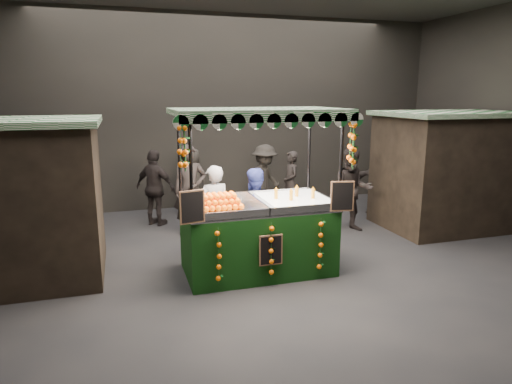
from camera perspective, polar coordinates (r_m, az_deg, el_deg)
name	(u,v)px	position (r m, az deg, el deg)	size (l,w,h in m)	color
ground	(287,271)	(7.84, 3.98, -9.98)	(12.00, 12.00, 0.00)	black
market_hall	(290,67)	(7.26, 4.40, 15.54)	(12.10, 10.10, 5.05)	black
neighbour_stall_left	(6,201)	(8.14, -29.15, -1.05)	(3.00, 2.20, 2.60)	black
neighbour_stall_right	(448,170)	(10.96, 23.18, 2.61)	(3.00, 2.20, 2.60)	black
juice_stall	(259,223)	(7.53, 0.35, -3.99)	(2.84, 1.67, 2.75)	black
vendor_grey	(214,211)	(8.36, -5.34, -2.40)	(0.68, 0.51, 1.71)	gray
vendor_blue	(253,211)	(8.41, -0.35, -2.49)	(0.96, 0.86, 1.64)	navy
shopper_0	(190,190)	(9.62, -8.38, 0.20)	(0.71, 0.47, 1.94)	black
shopper_1	(352,190)	(10.03, 12.11, 0.25)	(1.06, 0.92, 1.84)	black
shopper_2	(155,188)	(10.51, -12.66, 0.53)	(1.05, 1.00, 1.75)	black
shopper_3	(265,181)	(11.04, 1.09, 1.46)	(1.32, 1.21, 1.77)	black
shopper_4	(192,181)	(11.29, -8.16, 1.35)	(0.94, 0.75, 1.69)	#2C2824
shopper_5	(379,181)	(11.68, 15.35, 1.36)	(1.44, 1.46, 1.67)	#2A2422
shopper_6	(291,183)	(11.22, 4.43, 1.13)	(0.38, 0.58, 1.60)	black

